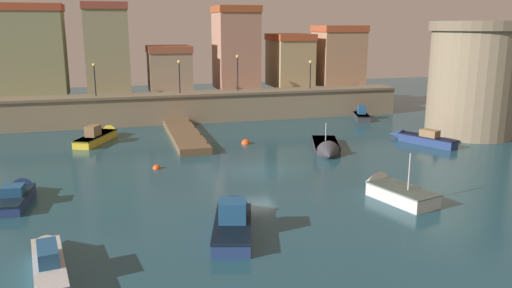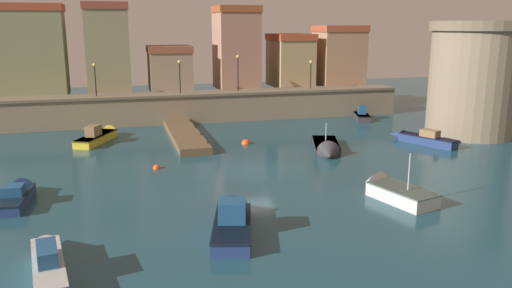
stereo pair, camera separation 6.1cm
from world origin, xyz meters
The scene contains 19 objects.
ground_plane centered at (0.00, 0.00, 0.00)m, with size 105.21×105.21×0.00m, color #1E4756.
quay_wall centered at (0.00, 19.05, 1.48)m, with size 41.03×3.33×2.93m.
old_town_backdrop centered at (-1.04, 23.07, 6.60)m, with size 38.19×6.02×9.03m.
fortress_tower centered at (21.27, 6.05, 4.98)m, with size 7.95×7.95×9.84m.
pier_dock centered at (-3.17, 11.20, 0.29)m, with size 2.44×12.66×0.70m.
quay_lamp_0 centered at (-10.52, 19.05, 5.01)m, with size 0.32×0.32×3.09m.
quay_lamp_1 centered at (-2.52, 19.05, 5.10)m, with size 0.32×0.32×3.23m.
quay_lamp_2 centered at (3.39, 19.05, 5.33)m, with size 0.32×0.32×3.64m.
quay_lamp_3 centered at (11.30, 19.05, 4.93)m, with size 0.32×0.32×2.96m.
moored_boat_0 centered at (-11.62, -11.90, 0.51)m, with size 2.06×6.24×1.54m.
moored_boat_1 centered at (5.97, -7.33, 0.42)m, with size 3.04×5.14×3.32m.
moored_boat_2 centered at (15.24, 4.20, 0.44)m, with size 3.59×5.99×1.44m.
moored_boat_3 centered at (15.73, 15.83, 0.41)m, with size 2.48×4.51×1.78m.
moored_boat_4 centered at (-10.14, 12.38, 0.43)m, with size 4.04×6.58×1.85m.
moored_boat_5 centered at (6.65, 3.37, 0.28)m, with size 3.71×6.46×2.65m.
moored_boat_6 centered at (-14.25, -2.35, 0.38)m, with size 1.70×5.07×1.50m.
moored_boat_7 centered at (-3.60, -9.22, 0.46)m, with size 3.22×6.55×2.11m.
mooring_buoy_0 centered at (-6.30, 2.24, 0.00)m, with size 0.56×0.56×0.56m, color #EA4C19.
mooring_buoy_1 centered at (1.38, 7.87, 0.00)m, with size 0.75×0.75×0.75m, color #EA4C19.
Camera 1 is at (-8.68, -31.75, 9.50)m, focal length 35.84 mm.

